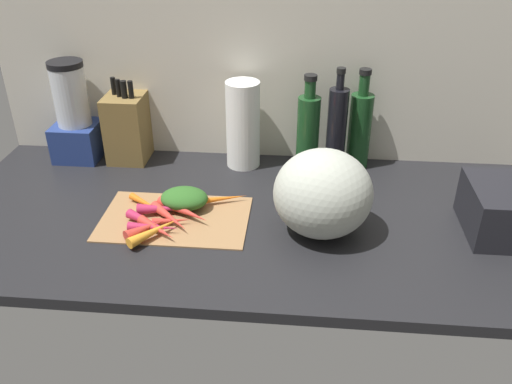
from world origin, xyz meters
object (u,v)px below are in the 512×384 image
carrot_8 (154,231)px  bottle_0 (308,131)px  carrot_7 (153,227)px  winter_squash (323,194)px  carrot_4 (157,229)px  knife_block (127,127)px  bottle_2 (360,128)px  blender_appliance (74,118)px  carrot_3 (171,221)px  carrot_1 (183,211)px  paper_towel_roll (243,125)px  carrot_5 (147,221)px  bottle_1 (336,130)px  carrot_2 (146,204)px  carrot_10 (169,217)px  carrot_9 (145,229)px  dish_rack (512,210)px  carrot_0 (219,199)px  carrot_6 (162,209)px  cutting_board (175,218)px

carrot_8 → bottle_0: size_ratio=0.49×
carrot_7 → winter_squash: 44.71cm
carrot_4 → knife_block: 49.19cm
bottle_0 → bottle_2: bottle_2 is taller
blender_appliance → carrot_3: bearing=-44.2°
carrot_1 → knife_block: size_ratio=0.63×
winter_squash → paper_towel_roll: (-24.52, 37.17, 2.34)cm
carrot_5 → winter_squash: (45.67, 2.55, 9.40)cm
bottle_1 → bottle_2: 8.68cm
paper_towel_roll → carrot_7: bearing=-114.0°
carrot_2 → bottle_1: size_ratio=0.39×
carrot_10 → winter_squash: size_ratio=0.61×
carrot_8 → paper_towel_roll: (18.08, 44.28, 11.61)cm
carrot_9 → carrot_5: bearing=96.8°
bottle_0 → bottle_1: (8.68, -0.18, 1.00)cm
carrot_1 → bottle_0: bottle_0 is taller
carrot_1 → carrot_10: (-3.10, -3.20, -0.21)cm
carrot_9 → bottle_0: (41.10, 41.87, 10.74)cm
carrot_4 → carrot_5: (-3.41, 3.17, 0.02)cm
carrot_1 → dish_rack: (86.16, 1.57, 4.07)cm
winter_squash → dish_rack: bearing=5.4°
carrot_8 → blender_appliance: (-36.85, 44.76, 11.73)cm
bottle_0 → bottle_1: bottle_1 is taller
paper_towel_roll → bottle_2: (36.55, 2.47, -0.79)cm
carrot_2 → knife_block: (-13.83, 31.39, 9.27)cm
carrot_5 → carrot_8: carrot_8 is taller
bottle_2 → carrot_10: bearing=-142.8°
knife_block → bottle_2: bottle_2 is taller
carrot_8 → carrot_10: same height
carrot_10 → bottle_0: bearing=44.6°
carrot_0 → bottle_2: bottle_2 is taller
carrot_5 → bottle_0: bottle_0 is taller
carrot_8 → bottle_2: bottle_2 is taller
carrot_4 → carrot_0: bearing=50.8°
blender_appliance → paper_towel_roll: blender_appliance is taller
carrot_2 → bottle_2: 69.80cm
carrot_8 → carrot_9: (-2.61, 0.75, 0.11)cm
carrot_9 → paper_towel_roll: bearing=64.6°
carrot_4 → paper_towel_roll: bearing=67.5°
carrot_7 → carrot_1: bearing=53.2°
carrot_5 → carrot_10: carrot_10 is taller
winter_squash → bottle_0: bearing=96.6°
carrot_0 → carrot_6: bearing=-152.8°
carrot_7 → winter_squash: winter_squash is taller
cutting_board → bottle_2: 64.80cm
carrot_10 → paper_towel_roll: (15.73, 37.28, 11.64)cm
bottle_2 → winter_squash: bearing=-106.9°
carrot_5 → carrot_9: bearing=-83.2°
paper_towel_roll → blender_appliance: bearing=179.5°
carrot_0 → knife_block: (-33.79, 27.22, 9.18)cm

